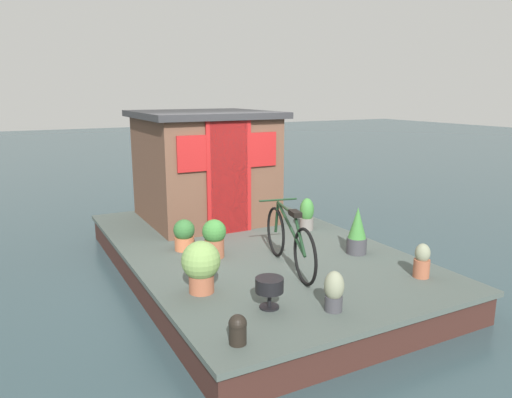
{
  "coord_description": "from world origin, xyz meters",
  "views": [
    {
      "loc": [
        -5.8,
        2.96,
        2.52
      ],
      "look_at": [
        -0.2,
        0.0,
        1.11
      ],
      "focal_mm": 33.88,
      "sensor_mm": 36.0,
      "label": 1
    }
  ],
  "objects_px": {
    "bicycle": "(289,240)",
    "potted_plant_mint": "(201,264)",
    "potted_plant_lavender": "(184,235)",
    "charcoal_grill": "(269,287)",
    "potted_plant_basil": "(214,237)",
    "mooring_bollard": "(238,329)",
    "potted_plant_sage": "(307,215)",
    "houseboat_cabin": "(204,165)",
    "potted_plant_succulent": "(334,291)",
    "potted_plant_fern": "(357,232)",
    "potted_plant_rosemary": "(422,261)"
  },
  "relations": [
    {
      "from": "potted_plant_lavender",
      "to": "charcoal_grill",
      "type": "relative_size",
      "value": 1.35
    },
    {
      "from": "potted_plant_lavender",
      "to": "potted_plant_rosemary",
      "type": "distance_m",
      "value": 3.07
    },
    {
      "from": "bicycle",
      "to": "potted_plant_sage",
      "type": "relative_size",
      "value": 3.25
    },
    {
      "from": "mooring_bollard",
      "to": "houseboat_cabin",
      "type": "bearing_deg",
      "value": -18.33
    },
    {
      "from": "potted_plant_mint",
      "to": "houseboat_cabin",
      "type": "bearing_deg",
      "value": -22.81
    },
    {
      "from": "potted_plant_fern",
      "to": "potted_plant_mint",
      "type": "bearing_deg",
      "value": 95.76
    },
    {
      "from": "potted_plant_lavender",
      "to": "potted_plant_mint",
      "type": "relative_size",
      "value": 0.75
    },
    {
      "from": "potted_plant_mint",
      "to": "mooring_bollard",
      "type": "bearing_deg",
      "value": 173.57
    },
    {
      "from": "potted_plant_succulent",
      "to": "potted_plant_basil",
      "type": "xyz_separation_m",
      "value": [
        2.01,
        0.42,
        0.06
      ]
    },
    {
      "from": "potted_plant_succulent",
      "to": "potted_plant_sage",
      "type": "relative_size",
      "value": 0.81
    },
    {
      "from": "potted_plant_lavender",
      "to": "potted_plant_basil",
      "type": "bearing_deg",
      "value": -152.3
    },
    {
      "from": "potted_plant_mint",
      "to": "potted_plant_sage",
      "type": "height_order",
      "value": "potted_plant_mint"
    },
    {
      "from": "potted_plant_rosemary",
      "to": "mooring_bollard",
      "type": "bearing_deg",
      "value": 98.46
    },
    {
      "from": "potted_plant_sage",
      "to": "mooring_bollard",
      "type": "distance_m",
      "value": 3.63
    },
    {
      "from": "houseboat_cabin",
      "to": "mooring_bollard",
      "type": "height_order",
      "value": "houseboat_cabin"
    },
    {
      "from": "potted_plant_basil",
      "to": "mooring_bollard",
      "type": "height_order",
      "value": "potted_plant_basil"
    },
    {
      "from": "potted_plant_succulent",
      "to": "charcoal_grill",
      "type": "relative_size",
      "value": 1.3
    },
    {
      "from": "potted_plant_fern",
      "to": "potted_plant_mint",
      "type": "relative_size",
      "value": 1.11
    },
    {
      "from": "potted_plant_rosemary",
      "to": "mooring_bollard",
      "type": "distance_m",
      "value": 2.58
    },
    {
      "from": "potted_plant_mint",
      "to": "charcoal_grill",
      "type": "bearing_deg",
      "value": -146.57
    },
    {
      "from": "potted_plant_succulent",
      "to": "potted_plant_mint",
      "type": "distance_m",
      "value": 1.43
    },
    {
      "from": "houseboat_cabin",
      "to": "potted_plant_lavender",
      "type": "relative_size",
      "value": 5.04
    },
    {
      "from": "bicycle",
      "to": "potted_plant_mint",
      "type": "xyz_separation_m",
      "value": [
        -0.16,
        1.2,
        -0.05
      ]
    },
    {
      "from": "potted_plant_mint",
      "to": "potted_plant_basil",
      "type": "distance_m",
      "value": 1.13
    },
    {
      "from": "bicycle",
      "to": "potted_plant_sage",
      "type": "height_order",
      "value": "bicycle"
    },
    {
      "from": "potted_plant_lavender",
      "to": "charcoal_grill",
      "type": "xyz_separation_m",
      "value": [
        -2.13,
        -0.13,
        0.01
      ]
    },
    {
      "from": "houseboat_cabin",
      "to": "potted_plant_lavender",
      "type": "height_order",
      "value": "houseboat_cabin"
    },
    {
      "from": "potted_plant_lavender",
      "to": "charcoal_grill",
      "type": "height_order",
      "value": "potted_plant_lavender"
    },
    {
      "from": "potted_plant_rosemary",
      "to": "potted_plant_basil",
      "type": "relative_size",
      "value": 0.8
    },
    {
      "from": "houseboat_cabin",
      "to": "potted_plant_sage",
      "type": "distance_m",
      "value": 1.91
    },
    {
      "from": "potted_plant_lavender",
      "to": "charcoal_grill",
      "type": "bearing_deg",
      "value": -176.51
    },
    {
      "from": "potted_plant_rosemary",
      "to": "mooring_bollard",
      "type": "height_order",
      "value": "potted_plant_rosemary"
    },
    {
      "from": "potted_plant_lavender",
      "to": "potted_plant_succulent",
      "type": "xyz_separation_m",
      "value": [
        -2.47,
        -0.66,
        -0.01
      ]
    },
    {
      "from": "potted_plant_lavender",
      "to": "potted_plant_rosemary",
      "type": "relative_size",
      "value": 1.05
    },
    {
      "from": "potted_plant_rosemary",
      "to": "potted_plant_fern",
      "type": "bearing_deg",
      "value": 6.56
    },
    {
      "from": "potted_plant_rosemary",
      "to": "potted_plant_sage",
      "type": "xyz_separation_m",
      "value": [
        2.28,
        0.08,
        0.05
      ]
    },
    {
      "from": "potted_plant_fern",
      "to": "potted_plant_basil",
      "type": "distance_m",
      "value": 1.89
    },
    {
      "from": "potted_plant_lavender",
      "to": "potted_plant_basil",
      "type": "xyz_separation_m",
      "value": [
        -0.47,
        -0.25,
        0.06
      ]
    },
    {
      "from": "bicycle",
      "to": "potted_plant_succulent",
      "type": "bearing_deg",
      "value": 169.59
    },
    {
      "from": "bicycle",
      "to": "potted_plant_sage",
      "type": "distance_m",
      "value": 1.75
    },
    {
      "from": "houseboat_cabin",
      "to": "potted_plant_fern",
      "type": "distance_m",
      "value": 2.92
    },
    {
      "from": "potted_plant_mint",
      "to": "potted_plant_basil",
      "type": "xyz_separation_m",
      "value": [
        0.98,
        -0.57,
        -0.04
      ]
    },
    {
      "from": "bicycle",
      "to": "potted_plant_basil",
      "type": "distance_m",
      "value": 1.04
    },
    {
      "from": "bicycle",
      "to": "charcoal_grill",
      "type": "distance_m",
      "value": 1.14
    },
    {
      "from": "potted_plant_rosemary",
      "to": "potted_plant_sage",
      "type": "distance_m",
      "value": 2.28
    },
    {
      "from": "houseboat_cabin",
      "to": "potted_plant_mint",
      "type": "xyz_separation_m",
      "value": [
        -2.87,
        1.21,
        -0.6
      ]
    },
    {
      "from": "potted_plant_mint",
      "to": "charcoal_grill",
      "type": "height_order",
      "value": "potted_plant_mint"
    },
    {
      "from": "potted_plant_fern",
      "to": "potted_plant_sage",
      "type": "distance_m",
      "value": 1.26
    },
    {
      "from": "potted_plant_basil",
      "to": "mooring_bollard",
      "type": "relative_size",
      "value": 1.9
    },
    {
      "from": "potted_plant_fern",
      "to": "mooring_bollard",
      "type": "distance_m",
      "value": 2.82
    }
  ]
}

